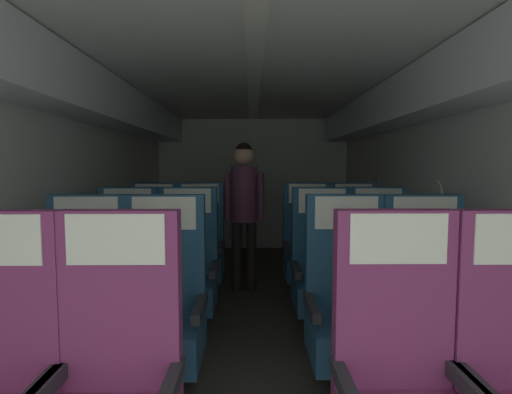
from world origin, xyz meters
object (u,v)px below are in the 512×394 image
(seat_b_left_window, at_px, (84,312))
(seat_b_right_window, at_px, (348,311))
(seat_b_right_aisle, at_px, (428,312))
(flight_attendant, at_px, (244,200))
(seat_d_left_aisle, at_px, (200,251))
(seat_d_right_window, at_px, (308,250))
(seat_c_left_window, at_px, (126,273))
(seat_b_left_aisle, at_px, (163,312))
(seat_c_right_aisle, at_px, (380,272))
(seat_d_right_aisle, at_px, (355,250))
(seat_c_right_window, at_px, (323,273))
(seat_d_left_window, at_px, (153,251))
(seat_c_left_aisle, at_px, (187,273))
(seat_a_right_window, at_px, (402,393))

(seat_b_left_window, xyz_separation_m, seat_b_right_window, (1.58, 0.00, 0.00))
(seat_b_right_aisle, xyz_separation_m, flight_attendant, (-1.13, 1.94, 0.50))
(seat_d_left_aisle, relative_size, seat_d_right_window, 1.00)
(seat_b_right_aisle, distance_m, seat_c_left_window, 2.24)
(seat_b_left_window, distance_m, seat_d_left_aisle, 1.76)
(seat_c_left_window, height_order, seat_d_right_window, same)
(seat_c_left_window, xyz_separation_m, flight_attendant, (0.93, 1.08, 0.50))
(seat_b_left_aisle, bearing_deg, flight_attendant, 76.97)
(seat_c_right_aisle, height_order, flight_attendant, flight_attendant)
(seat_d_right_aisle, bearing_deg, seat_c_right_window, -119.43)
(seat_d_left_aisle, bearing_deg, seat_c_left_window, -119.38)
(seat_b_right_aisle, height_order, seat_d_left_window, same)
(seat_c_right_window, distance_m, seat_d_left_aisle, 1.41)
(seat_b_left_aisle, xyz_separation_m, seat_b_right_aisle, (1.58, -0.01, 0.00))
(seat_d_left_window, xyz_separation_m, seat_d_right_window, (1.58, -0.00, 0.00))
(seat_b_left_window, distance_m, seat_c_left_window, 0.84)
(seat_d_left_window, bearing_deg, seat_c_right_aisle, -22.21)
(seat_b_left_window, relative_size, seat_c_right_window, 1.00)
(seat_c_right_window, bearing_deg, seat_b_left_window, -152.32)
(seat_d_left_window, xyz_separation_m, seat_d_left_aisle, (0.47, 0.01, 0.00))
(seat_b_left_window, distance_m, seat_c_left_aisle, 0.97)
(seat_b_right_aisle, distance_m, seat_d_right_window, 1.77)
(seat_c_right_aisle, bearing_deg, seat_d_left_window, 157.79)
(seat_b_left_aisle, height_order, seat_d_right_window, same)
(seat_b_left_aisle, bearing_deg, seat_c_right_aisle, 28.48)
(seat_c_left_window, bearing_deg, seat_b_left_aisle, -60.30)
(seat_c_left_aisle, bearing_deg, seat_c_right_window, -1.23)
(seat_c_right_aisle, height_order, seat_d_left_window, same)
(seat_b_left_window, height_order, seat_b_right_aisle, same)
(seat_a_right_window, height_order, seat_c_left_window, same)
(seat_b_right_window, bearing_deg, seat_d_left_aisle, 123.39)
(seat_b_right_window, height_order, seat_d_left_window, same)
(seat_d_right_window, bearing_deg, seat_c_left_window, -152.14)
(seat_a_right_window, distance_m, seat_c_right_window, 1.68)
(seat_b_right_aisle, relative_size, seat_d_left_aisle, 1.00)
(seat_c_right_window, bearing_deg, seat_b_left_aisle, -142.85)
(seat_b_right_window, bearing_deg, seat_c_right_aisle, 60.81)
(seat_c_left_aisle, bearing_deg, seat_d_left_aisle, 90.45)
(seat_b_right_aisle, height_order, seat_d_left_aisle, same)
(seat_c_left_window, bearing_deg, seat_d_right_aisle, 22.15)
(seat_a_right_window, relative_size, seat_b_left_window, 1.00)
(seat_a_right_window, bearing_deg, seat_b_left_aisle, 142.66)
(seat_b_right_aisle, distance_m, seat_c_right_window, 0.97)
(seat_d_right_aisle, bearing_deg, seat_b_right_aisle, -90.45)
(seat_a_right_window, distance_m, seat_c_left_window, 2.32)
(seat_d_right_window, bearing_deg, seat_d_left_window, 179.90)
(seat_b_left_aisle, xyz_separation_m, seat_c_left_window, (-0.49, 0.85, 0.00))
(seat_b_left_window, xyz_separation_m, seat_d_right_aisle, (2.06, 1.69, 0.00))
(seat_c_right_window, xyz_separation_m, flight_attendant, (-0.66, 1.09, 0.50))
(seat_b_left_aisle, distance_m, seat_c_left_window, 0.98)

